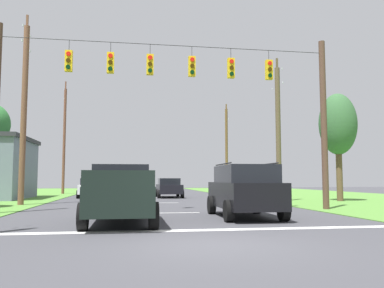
% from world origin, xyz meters
% --- Properties ---
extents(ground_plane, '(120.00, 120.00, 0.00)m').
position_xyz_m(ground_plane, '(0.00, 0.00, 0.00)').
color(ground_plane, '#3D3D42').
extents(stop_bar_stripe, '(12.67, 0.45, 0.01)m').
position_xyz_m(stop_bar_stripe, '(0.00, 2.51, 0.00)').
color(stop_bar_stripe, white).
rests_on(stop_bar_stripe, ground).
extents(lane_dash_0, '(2.50, 0.15, 0.01)m').
position_xyz_m(lane_dash_0, '(0.00, 8.51, 0.00)').
color(lane_dash_0, white).
rests_on(lane_dash_0, ground).
extents(lane_dash_1, '(2.50, 0.15, 0.01)m').
position_xyz_m(lane_dash_1, '(0.00, 15.91, 0.00)').
color(lane_dash_1, white).
rests_on(lane_dash_1, ground).
extents(lane_dash_2, '(2.50, 0.15, 0.01)m').
position_xyz_m(lane_dash_2, '(0.00, 23.26, 0.00)').
color(lane_dash_2, white).
rests_on(lane_dash_2, ground).
extents(lane_dash_3, '(2.50, 0.15, 0.01)m').
position_xyz_m(lane_dash_3, '(0.00, 30.57, 0.00)').
color(lane_dash_3, white).
rests_on(lane_dash_3, ground).
extents(overhead_signal_span, '(15.36, 0.31, 8.27)m').
position_xyz_m(overhead_signal_span, '(0.02, 9.18, 4.76)').
color(overhead_signal_span, '#51382A').
rests_on(overhead_signal_span, ground).
extents(pickup_truck, '(2.29, 5.40, 1.95)m').
position_xyz_m(pickup_truck, '(-2.11, 4.78, 0.97)').
color(pickup_truck, black).
rests_on(pickup_truck, ground).
extents(suv_black, '(2.31, 4.85, 2.05)m').
position_xyz_m(suv_black, '(2.55, 6.03, 1.06)').
color(suv_black, black).
rests_on(suv_black, ground).
extents(distant_car_crossing_white, '(2.13, 4.35, 1.52)m').
position_xyz_m(distant_car_crossing_white, '(-4.71, 23.77, 0.79)').
color(distant_car_crossing_white, silver).
rests_on(distant_car_crossing_white, ground).
extents(distant_car_oncoming, '(2.02, 4.30, 1.52)m').
position_xyz_m(distant_car_oncoming, '(1.36, 23.19, 0.79)').
color(distant_car_oncoming, black).
rests_on(distant_car_oncoming, ground).
extents(utility_pole_mid_right, '(0.32, 1.93, 9.33)m').
position_xyz_m(utility_pole_mid_right, '(7.65, 15.52, 4.58)').
color(utility_pole_mid_right, brown).
rests_on(utility_pole_mid_right, ground).
extents(utility_pole_far_right, '(0.27, 1.93, 9.27)m').
position_xyz_m(utility_pole_far_right, '(8.17, 31.46, 4.69)').
color(utility_pole_far_right, brown).
rests_on(utility_pole_far_right, ground).
extents(utility_pole_mid_left, '(0.33, 1.95, 10.96)m').
position_xyz_m(utility_pole_mid_left, '(-7.78, 14.82, 5.40)').
color(utility_pole_mid_left, brown).
rests_on(utility_pole_mid_left, ground).
extents(utility_pole_far_left, '(0.26, 1.91, 11.17)m').
position_xyz_m(utility_pole_far_left, '(-8.16, 31.93, 5.59)').
color(utility_pole_far_left, brown).
rests_on(utility_pole_far_left, ground).
extents(tree_roadside_right, '(2.45, 2.45, 7.13)m').
position_xyz_m(tree_roadside_right, '(11.82, 15.59, 5.02)').
color(tree_roadside_right, brown).
rests_on(tree_roadside_right, ground).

